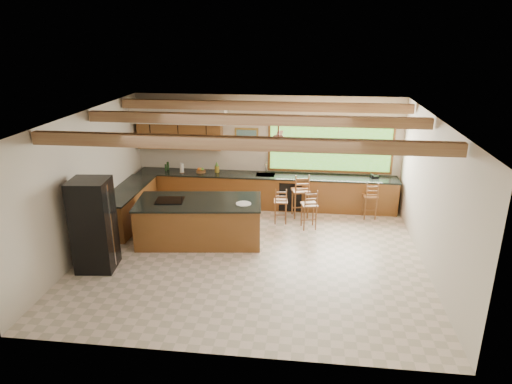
# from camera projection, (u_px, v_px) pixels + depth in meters

# --- Properties ---
(ground) EXTENTS (7.20, 7.20, 0.00)m
(ground) POSITION_uv_depth(u_px,v_px,m) (252.00, 255.00, 9.87)
(ground) COLOR beige
(ground) RESTS_ON ground
(room_shell) EXTENTS (7.27, 6.54, 3.02)m
(room_shell) POSITION_uv_depth(u_px,v_px,m) (247.00, 148.00, 9.76)
(room_shell) COLOR beige
(room_shell) RESTS_ON ground
(counter_run) EXTENTS (7.12, 3.10, 1.23)m
(counter_run) POSITION_uv_depth(u_px,v_px,m) (233.00, 194.00, 12.17)
(counter_run) COLOR brown
(counter_run) RESTS_ON ground
(island) EXTENTS (2.93, 1.63, 1.00)m
(island) POSITION_uv_depth(u_px,v_px,m) (200.00, 221.00, 10.41)
(island) COLOR brown
(island) RESTS_ON ground
(refrigerator) EXTENTS (0.80, 0.79, 1.89)m
(refrigerator) POSITION_uv_depth(u_px,v_px,m) (94.00, 225.00, 9.06)
(refrigerator) COLOR black
(refrigerator) RESTS_ON ground
(bar_stool_a) EXTENTS (0.45, 0.45, 1.02)m
(bar_stool_a) POSITION_uv_depth(u_px,v_px,m) (309.00, 206.00, 10.98)
(bar_stool_a) COLOR brown
(bar_stool_a) RESTS_ON ground
(bar_stool_b) EXTENTS (0.37, 0.37, 0.94)m
(bar_stool_b) POSITION_uv_depth(u_px,v_px,m) (281.00, 202.00, 11.34)
(bar_stool_b) COLOR brown
(bar_stool_b) RESTS_ON ground
(bar_stool_c) EXTENTS (0.52, 0.52, 1.18)m
(bar_stool_c) POSITION_uv_depth(u_px,v_px,m) (300.00, 192.00, 11.65)
(bar_stool_c) COLOR brown
(bar_stool_c) RESTS_ON ground
(bar_stool_d) EXTENTS (0.39, 0.39, 0.99)m
(bar_stool_d) POSITION_uv_depth(u_px,v_px,m) (370.00, 197.00, 11.61)
(bar_stool_d) COLOR brown
(bar_stool_d) RESTS_ON ground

